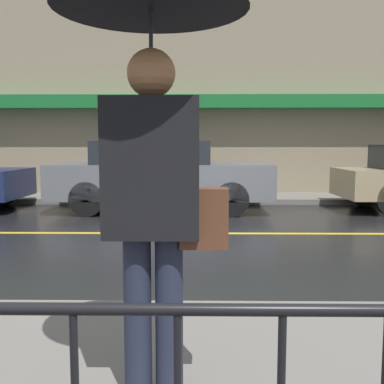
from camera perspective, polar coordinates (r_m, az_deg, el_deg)
ground_plane at (r=7.39m, az=2.61°, el=-5.28°), size 80.00×80.00×0.00m
sidewalk_far at (r=11.74m, az=1.93°, el=-0.77°), size 28.00×1.69×0.13m
lane_marking at (r=7.39m, az=2.61°, el=-5.25°), size 25.20×0.12×0.01m
building_storefront at (r=12.77m, az=1.90°, el=14.39°), size 28.00×0.85×6.71m
pedestrian at (r=2.24m, az=-5.02°, el=13.89°), size 0.94×0.94×2.16m
car_grey at (r=9.90m, az=-4.06°, el=2.22°), size 4.72×1.92×1.53m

